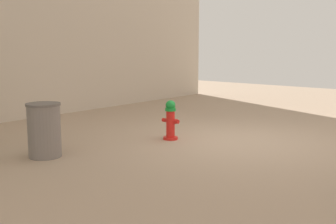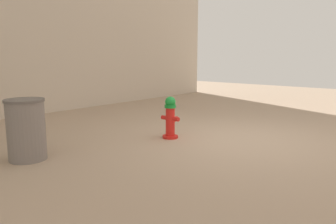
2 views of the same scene
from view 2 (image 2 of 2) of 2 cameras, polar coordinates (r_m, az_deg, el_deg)
The scene contains 3 objects.
ground_plane at distance 6.44m, azimuth 12.60°, elevation -4.62°, with size 23.40×23.40×0.00m, color tan.
fire_hydrant at distance 6.30m, azimuth 0.42°, elevation -0.95°, with size 0.40×0.37×0.81m.
trash_bin at distance 5.41m, azimuth -23.42°, elevation -2.82°, with size 0.58×0.58×0.93m.
Camera 2 is at (-2.88, 5.54, 1.57)m, focal length 35.06 mm.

